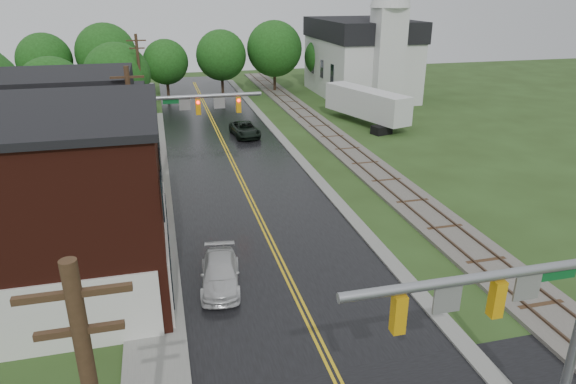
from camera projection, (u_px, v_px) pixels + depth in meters
name	position (u px, v px, depth m)	size (l,w,h in m)	color
main_road	(235.00, 167.00, 39.77)	(10.00, 90.00, 0.02)	black
curb_right	(287.00, 145.00, 45.51)	(0.80, 70.00, 0.12)	gray
sidewalk_left	(153.00, 198.00, 33.86)	(2.40, 50.00, 0.12)	gray
yellow_house	(70.00, 153.00, 32.48)	(8.00, 7.00, 6.40)	tan
darkred_building	(101.00, 132.00, 41.19)	(7.00, 6.00, 4.40)	#3F0F0C
church	(364.00, 50.00, 63.56)	(10.40, 18.40, 20.00)	silver
railroad	(336.00, 140.00, 46.51)	(3.20, 80.00, 0.30)	#59544C
traffic_signal_near	(519.00, 312.00, 13.49)	(7.34, 0.30, 7.20)	gray
traffic_signal_far	(187.00, 115.00, 34.44)	(7.34, 0.43, 7.20)	gray
utility_pole_b	(135.00, 142.00, 29.27)	(1.80, 0.28, 9.00)	#382616
utility_pole_c	(140.00, 80.00, 49.10)	(1.80, 0.28, 9.00)	#382616
tree_left_c	(55.00, 94.00, 43.88)	(6.00, 6.00, 7.65)	black
tree_left_e	(119.00, 77.00, 50.31)	(6.40, 6.40, 8.16)	black
suv_dark	(245.00, 129.00, 47.85)	(2.19, 4.74, 1.32)	black
pickup_white	(220.00, 274.00, 23.69)	(1.75, 4.30, 1.25)	silver
semi_trailer	(367.00, 104.00, 51.69)	(5.44, 11.06, 3.51)	black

